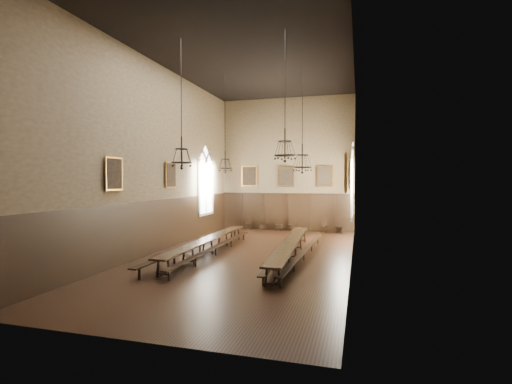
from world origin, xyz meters
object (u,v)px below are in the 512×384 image
at_px(chair_1, 249,226).
at_px(chandelier_front_left, 182,154).
at_px(chair_3, 279,227).
at_px(chandelier_back_left, 225,161).
at_px(bench_left_inner, 216,249).
at_px(bench_right_outer, 304,254).
at_px(chair_2, 263,226).
at_px(chair_6, 324,228).
at_px(bench_right_inner, 281,253).
at_px(chair_7, 339,229).
at_px(table_right, 290,250).
at_px(chandelier_back_right, 302,161).
at_px(chair_4, 291,227).
at_px(chandelier_front_right, 285,146).
at_px(bench_left_outer, 200,246).
at_px(table_left, 208,246).

bearing_deg(chair_1, chandelier_front_left, -90.70).
distance_m(chair_3, chandelier_front_left, 11.95).
bearing_deg(chandelier_back_left, bench_left_inner, -78.55).
bearing_deg(bench_right_outer, chandelier_front_left, -151.44).
distance_m(bench_right_outer, chair_2, 9.43).
height_order(chair_6, chandelier_front_left, chandelier_front_left).
distance_m(bench_right_inner, chair_7, 8.83).
xyz_separation_m(table_right, chandelier_back_right, (0.20, 2.06, 3.99)).
height_order(table_right, chair_4, chair_4).
xyz_separation_m(chair_7, chandelier_back_right, (-1.47, -6.39, 4.11)).
height_order(bench_right_inner, bench_right_outer, bench_right_inner).
distance_m(chair_6, chandelier_front_right, 11.77).
bearing_deg(bench_right_outer, table_right, 168.89).
bearing_deg(chandelier_front_right, chair_6, 87.67).
height_order(chair_2, chair_7, chair_2).
xyz_separation_m(chandelier_back_left, chandelier_front_right, (4.21, -5.01, 0.26)).
distance_m(bench_left_outer, chair_3, 8.54).
relative_size(bench_left_inner, chair_2, 10.63).
bearing_deg(chair_6, chandelier_back_left, -119.30).
bearing_deg(chair_2, bench_right_inner, -69.78).
bearing_deg(chair_6, bench_left_outer, -112.35).
xyz_separation_m(table_left, chandelier_front_left, (0.00, -2.58, 4.12)).
bearing_deg(chandelier_back_right, bench_right_inner, -104.94).
xyz_separation_m(chair_6, chandelier_back_right, (-0.46, -6.42, 4.11)).
distance_m(bench_right_outer, chair_1, 9.98).
height_order(chair_1, chandelier_front_left, chandelier_front_left).
bearing_deg(chair_2, chandelier_back_right, -59.66).
xyz_separation_m(bench_right_outer, chair_3, (-2.94, 8.61, 0.00)).
relative_size(chair_3, chandelier_front_left, 0.17).
bearing_deg(bench_left_inner, chair_2, 89.82).
bearing_deg(chair_3, table_right, -74.29).
height_order(bench_right_inner, chair_6, chair_6).
distance_m(bench_right_outer, chandelier_back_left, 6.80).
height_order(bench_left_inner, chandelier_front_left, chandelier_front_left).
bearing_deg(chair_6, bench_left_inner, -106.10).
xyz_separation_m(chair_4, chandelier_back_left, (-2.53, -5.87, 4.18)).
distance_m(table_right, chair_1, 9.58).
distance_m(bench_right_inner, chandelier_back_left, 6.17).
height_order(table_right, chair_1, chair_1).
height_order(chair_6, chandelier_front_right, chandelier_front_right).
distance_m(bench_left_inner, chair_2, 8.63).
relative_size(chandelier_front_left, chandelier_front_right, 1.05).
bearing_deg(bench_right_inner, table_left, 177.69).
bearing_deg(chair_2, chair_6, 1.87).
relative_size(bench_left_outer, chandelier_back_left, 2.13).
height_order(chair_3, chandelier_back_right, chandelier_back_right).
bearing_deg(chair_7, chair_1, 179.54).
bearing_deg(table_right, chair_6, 85.56).
height_order(chandelier_back_left, chandelier_front_left, same).
height_order(bench_left_inner, chandelier_back_left, chandelier_back_left).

